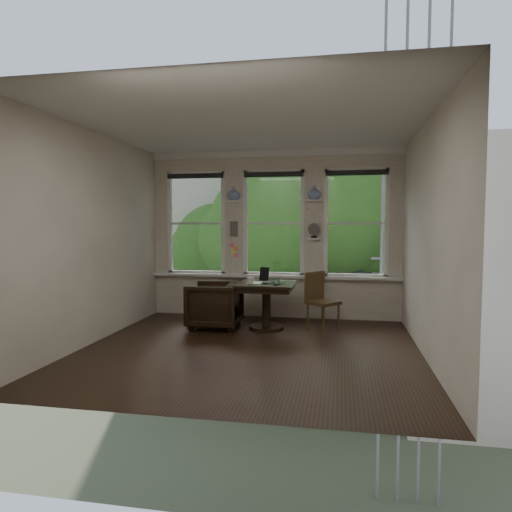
% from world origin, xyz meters
% --- Properties ---
extents(ground, '(4.50, 4.50, 0.00)m').
position_xyz_m(ground, '(0.00, 0.00, 0.00)').
color(ground, black).
rests_on(ground, ground).
extents(ceiling, '(4.50, 4.50, 0.00)m').
position_xyz_m(ceiling, '(0.00, 0.00, 3.00)').
color(ceiling, silver).
rests_on(ceiling, ground).
extents(wall_back, '(4.50, 0.00, 4.50)m').
position_xyz_m(wall_back, '(0.00, 2.25, 1.50)').
color(wall_back, silver).
rests_on(wall_back, ground).
extents(wall_front, '(4.50, 0.00, 4.50)m').
position_xyz_m(wall_front, '(0.00, -2.25, 1.50)').
color(wall_front, silver).
rests_on(wall_front, ground).
extents(wall_left, '(0.00, 4.50, 4.50)m').
position_xyz_m(wall_left, '(-2.25, 0.00, 1.50)').
color(wall_left, silver).
rests_on(wall_left, ground).
extents(wall_right, '(0.00, 4.50, 4.50)m').
position_xyz_m(wall_right, '(2.25, 0.00, 1.50)').
color(wall_right, silver).
rests_on(wall_right, ground).
extents(window_left, '(1.10, 0.12, 1.90)m').
position_xyz_m(window_left, '(-1.45, 2.25, 1.70)').
color(window_left, white).
rests_on(window_left, ground).
extents(window_center, '(1.10, 0.12, 1.90)m').
position_xyz_m(window_center, '(0.00, 2.25, 1.70)').
color(window_center, white).
rests_on(window_center, ground).
extents(window_right, '(1.10, 0.12, 1.90)m').
position_xyz_m(window_right, '(1.45, 2.25, 1.70)').
color(window_right, white).
rests_on(window_right, ground).
extents(shelf_left, '(0.26, 0.16, 0.03)m').
position_xyz_m(shelf_left, '(-0.72, 2.15, 2.10)').
color(shelf_left, white).
rests_on(shelf_left, ground).
extents(shelf_right, '(0.26, 0.16, 0.03)m').
position_xyz_m(shelf_right, '(0.72, 2.15, 2.10)').
color(shelf_right, white).
rests_on(shelf_right, ground).
extents(intercom, '(0.14, 0.06, 0.28)m').
position_xyz_m(intercom, '(-0.72, 2.18, 1.60)').
color(intercom, '#59544F').
rests_on(intercom, ground).
extents(sticky_notes, '(0.16, 0.01, 0.24)m').
position_xyz_m(sticky_notes, '(-0.72, 2.19, 1.25)').
color(sticky_notes, pink).
rests_on(sticky_notes, ground).
extents(desk_fan, '(0.20, 0.20, 0.24)m').
position_xyz_m(desk_fan, '(0.72, 2.13, 1.53)').
color(desk_fan, '#59544F').
rests_on(desk_fan, ground).
extents(vase_left, '(0.24, 0.24, 0.25)m').
position_xyz_m(vase_left, '(-0.72, 2.15, 2.24)').
color(vase_left, white).
rests_on(vase_left, shelf_left).
extents(vase_right, '(0.24, 0.24, 0.25)m').
position_xyz_m(vase_right, '(0.72, 2.15, 2.24)').
color(vase_right, white).
rests_on(vase_right, shelf_right).
extents(table, '(0.90, 0.90, 0.75)m').
position_xyz_m(table, '(0.03, 1.21, 0.38)').
color(table, black).
rests_on(table, ground).
extents(armchair_left, '(0.84, 0.81, 0.75)m').
position_xyz_m(armchair_left, '(-0.81, 1.15, 0.37)').
color(armchair_left, black).
rests_on(armchair_left, ground).
extents(cushion_red, '(0.45, 0.45, 0.06)m').
position_xyz_m(cushion_red, '(-0.81, 1.15, 0.45)').
color(cushion_red, maroon).
rests_on(cushion_red, armchair_left).
extents(side_chair_right, '(0.59, 0.59, 0.92)m').
position_xyz_m(side_chair_right, '(0.93, 1.27, 0.46)').
color(side_chair_right, '#453018').
rests_on(side_chair_right, ground).
extents(laptop, '(0.35, 0.23, 0.03)m').
position_xyz_m(laptop, '(0.17, 1.06, 0.76)').
color(laptop, black).
rests_on(laptop, table).
extents(mug, '(0.12, 0.12, 0.10)m').
position_xyz_m(mug, '(-0.20, 1.07, 0.80)').
color(mug, white).
rests_on(mug, table).
extents(drinking_glass, '(0.16, 0.16, 0.10)m').
position_xyz_m(drinking_glass, '(0.22, 0.98, 0.80)').
color(drinking_glass, white).
rests_on(drinking_glass, table).
extents(tablet, '(0.17, 0.11, 0.22)m').
position_xyz_m(tablet, '(-0.05, 1.51, 0.86)').
color(tablet, black).
rests_on(tablet, table).
extents(papers, '(0.23, 0.31, 0.00)m').
position_xyz_m(papers, '(-0.15, 1.21, 0.75)').
color(papers, silver).
rests_on(papers, table).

